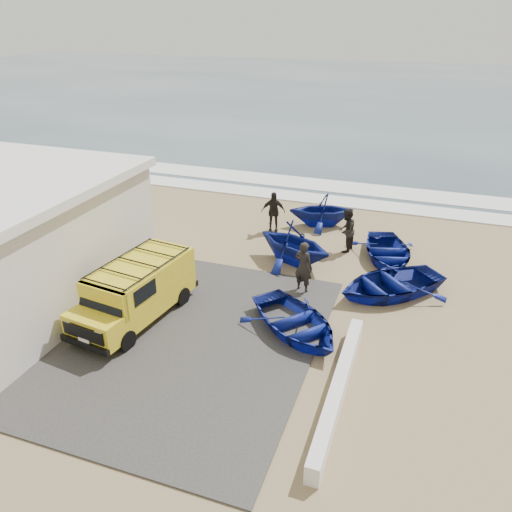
% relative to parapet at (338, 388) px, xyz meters
% --- Properties ---
extents(ground, '(160.00, 160.00, 0.00)m').
position_rel_parapet_xyz_m(ground, '(-5.00, 3.00, -0.28)').
color(ground, '#947C56').
extents(slab, '(12.00, 10.00, 0.05)m').
position_rel_parapet_xyz_m(slab, '(-7.00, 1.00, -0.25)').
color(slab, '#413E3C').
rests_on(slab, ground).
extents(ocean, '(180.00, 88.00, 0.01)m').
position_rel_parapet_xyz_m(ocean, '(-5.00, 59.00, -0.27)').
color(ocean, '#385166').
rests_on(ocean, ground).
extents(surf_line, '(180.00, 1.60, 0.06)m').
position_rel_parapet_xyz_m(surf_line, '(-5.00, 15.00, -0.25)').
color(surf_line, white).
rests_on(surf_line, ground).
extents(surf_wash, '(180.00, 2.20, 0.04)m').
position_rel_parapet_xyz_m(surf_wash, '(-5.00, 17.50, -0.26)').
color(surf_wash, white).
rests_on(surf_wash, ground).
extents(parapet, '(0.35, 6.00, 0.55)m').
position_rel_parapet_xyz_m(parapet, '(0.00, 0.00, 0.00)').
color(parapet, silver).
rests_on(parapet, ground).
extents(van, '(2.40, 4.80, 1.97)m').
position_rel_parapet_xyz_m(van, '(-6.99, 1.59, 0.79)').
color(van, yellow).
rests_on(van, ground).
extents(boat_near_left, '(4.65, 4.54, 0.79)m').
position_rel_parapet_xyz_m(boat_near_left, '(-1.84, 2.44, 0.12)').
color(boat_near_left, navy).
rests_on(boat_near_left, ground).
extents(boat_near_right, '(5.00, 4.90, 0.85)m').
position_rel_parapet_xyz_m(boat_near_right, '(0.70, 5.93, 0.15)').
color(boat_near_right, navy).
rests_on(boat_near_right, ground).
extents(boat_mid_left, '(4.20, 3.95, 1.76)m').
position_rel_parapet_xyz_m(boat_mid_left, '(-3.24, 7.21, 0.61)').
color(boat_mid_left, navy).
rests_on(boat_mid_left, ground).
extents(boat_mid_right, '(3.61, 4.35, 0.78)m').
position_rel_parapet_xyz_m(boat_mid_right, '(0.33, 8.65, 0.11)').
color(boat_mid_right, navy).
rests_on(boat_mid_right, ground).
extents(boat_far_left, '(3.71, 3.46, 1.59)m').
position_rel_parapet_xyz_m(boat_far_left, '(-3.05, 11.45, 0.52)').
color(boat_far_left, navy).
rests_on(boat_far_left, ground).
extents(fisherman_front, '(0.82, 0.67, 1.96)m').
position_rel_parapet_xyz_m(fisherman_front, '(-2.30, 5.09, 0.70)').
color(fisherman_front, black).
rests_on(fisherman_front, ground).
extents(fisherman_middle, '(0.84, 1.01, 1.89)m').
position_rel_parapet_xyz_m(fisherman_middle, '(-1.45, 9.00, 0.67)').
color(fisherman_middle, black).
rests_on(fisherman_middle, ground).
extents(fisherman_back, '(1.18, 0.75, 1.87)m').
position_rel_parapet_xyz_m(fisherman_back, '(-5.02, 10.10, 0.66)').
color(fisherman_back, black).
rests_on(fisherman_back, ground).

